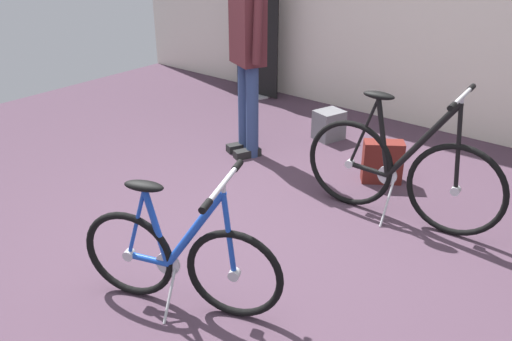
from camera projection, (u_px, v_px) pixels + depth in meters
The scene contains 7 objects.
ground_plane at pixel (240, 253), 3.40m from camera, with size 8.16×8.16×0.00m, color #473342.
floor_banner_stand at pixel (257, 38), 6.08m from camera, with size 0.60×0.36×1.53m.
folding_bike_foreground at pixel (180, 257), 2.83m from camera, with size 1.08×0.59×0.81m.
display_bike_left at pixel (400, 171), 3.65m from camera, with size 1.41×0.53×0.98m.
visitor_near_wall at pixel (247, 46), 4.42m from camera, with size 0.49×0.36×1.69m.
backpack_on_floor at pixel (382, 162), 4.26m from camera, with size 0.34×0.30×0.34m.
handbag_on_floor at pixel (328, 125), 5.09m from camera, with size 0.30×0.31×0.28m.
Camera 1 is at (1.88, -2.13, 1.96)m, focal length 37.33 mm.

